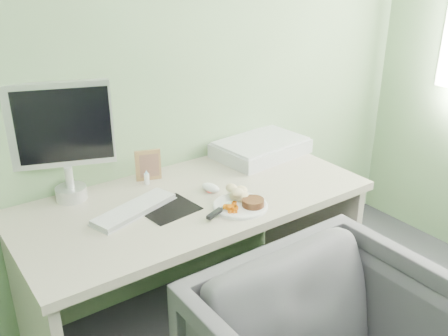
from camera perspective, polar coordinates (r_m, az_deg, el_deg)
wall_back at (r=2.40m, az=-8.80°, el=13.51°), size 3.50×0.00×3.50m
desk at (r=2.37m, az=-3.44°, el=-7.20°), size 1.60×0.75×0.73m
plate at (r=2.19m, az=1.88°, el=-4.35°), size 0.24×0.24×0.01m
steak at (r=2.17m, az=3.34°, el=-3.96°), size 0.11×0.11×0.03m
potato_pile at (r=2.22m, az=1.74°, el=-2.90°), size 0.13×0.11×0.06m
carrot_heap at (r=2.13m, az=1.03°, el=-4.40°), size 0.06×0.05×0.04m
steak_knife at (r=2.11m, az=-0.50°, el=-4.84°), size 0.23×0.10×0.02m
mousepad at (r=2.19m, az=-6.34°, el=-4.63°), size 0.25×0.23×0.00m
keyboard at (r=2.18m, az=-10.19°, el=-4.59°), size 0.41×0.23×0.02m
computer_mouse at (r=2.32m, az=-1.54°, el=-2.26°), size 0.08×0.11×0.04m
photo_frame at (r=2.44m, az=-8.66°, el=0.33°), size 0.12×0.05×0.15m
eyedrop_bottle at (r=2.41m, az=-8.83°, el=-1.11°), size 0.02×0.02×0.07m
scanner at (r=2.73m, az=4.22°, el=2.26°), size 0.51×0.37×0.08m
monitor at (r=2.26m, az=-18.02°, el=3.58°), size 0.43×0.19×0.53m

